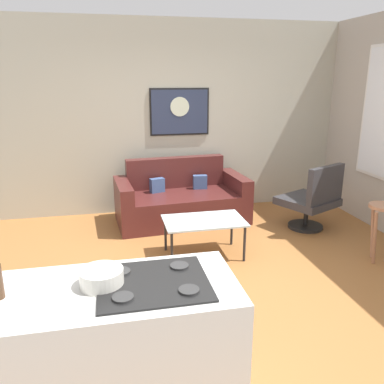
# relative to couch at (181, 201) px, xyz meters

# --- Properties ---
(ground) EXTENTS (6.40, 6.40, 0.04)m
(ground) POSITION_rel_couch_xyz_m (-0.05, -1.86, -0.31)
(ground) COLOR #955E30
(back_wall) EXTENTS (6.40, 0.05, 2.80)m
(back_wall) POSITION_rel_couch_xyz_m (-0.05, 0.57, 1.11)
(back_wall) COLOR #ACAA98
(back_wall) RESTS_ON ground
(couch) EXTENTS (1.88, 1.02, 0.86)m
(couch) POSITION_rel_couch_xyz_m (0.00, 0.00, 0.00)
(couch) COLOR #4B1E1D
(couch) RESTS_ON ground
(coffee_table) EXTENTS (0.91, 0.56, 0.44)m
(coffee_table) POSITION_rel_couch_xyz_m (0.04, -1.22, 0.11)
(coffee_table) COLOR silver
(coffee_table) RESTS_ON ground
(armchair) EXTENTS (0.88, 0.87, 0.91)m
(armchair) POSITION_rel_couch_xyz_m (1.65, -0.73, 0.14)
(armchair) COLOR black
(armchair) RESTS_ON ground
(bar_stool) EXTENTS (0.37, 0.36, 0.66)m
(bar_stool) POSITION_rel_couch_xyz_m (1.92, -1.76, 0.22)
(bar_stool) COLOR #A67051
(bar_stool) RESTS_ON ground
(kitchen_counter) EXTENTS (1.44, 0.65, 0.94)m
(kitchen_counter) POSITION_rel_couch_xyz_m (-1.03, -3.36, 0.17)
(kitchen_counter) COLOR silver
(kitchen_counter) RESTS_ON ground
(mixing_bowl) EXTENTS (0.24, 0.24, 0.09)m
(mixing_bowl) POSITION_rel_couch_xyz_m (-1.05, -3.32, 0.67)
(mixing_bowl) COLOR silver
(mixing_bowl) RESTS_ON kitchen_counter
(wall_painting) EXTENTS (0.88, 0.03, 0.69)m
(wall_painting) POSITION_rel_couch_xyz_m (0.09, 0.52, 1.21)
(wall_painting) COLOR black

